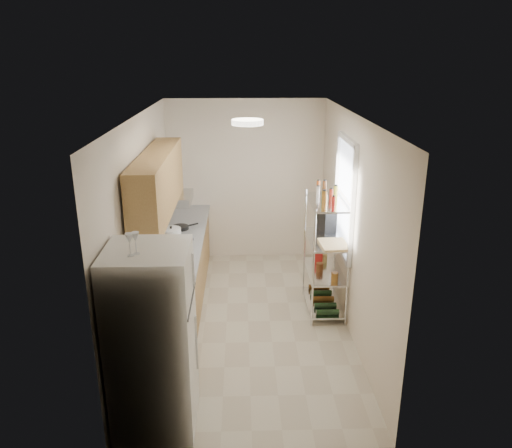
{
  "coord_description": "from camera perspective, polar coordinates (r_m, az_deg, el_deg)",
  "views": [
    {
      "loc": [
        -0.07,
        -5.63,
        3.28
      ],
      "look_at": [
        0.11,
        0.25,
        1.24
      ],
      "focal_mm": 35.0,
      "sensor_mm": 36.0,
      "label": 1
    }
  ],
  "objects": [
    {
      "name": "cutting_board",
      "position": [
        6.22,
        8.89,
        -2.34
      ],
      "size": [
        0.36,
        0.45,
        0.03
      ],
      "primitive_type": "cube",
      "rotation": [
        0.0,
        0.0,
        0.07
      ],
      "color": "tan",
      "rests_on": "bakers_rack"
    },
    {
      "name": "rice_cooker",
      "position": [
        6.58,
        -9.65,
        -1.36
      ],
      "size": [
        0.26,
        0.26,
        0.21
      ],
      "primitive_type": "cylinder",
      "color": "silver",
      "rests_on": "counter_run"
    },
    {
      "name": "frying_pan_large",
      "position": [
        6.75,
        -9.76,
        -1.56
      ],
      "size": [
        0.35,
        0.35,
        0.05
      ],
      "primitive_type": "cylinder",
      "rotation": [
        0.0,
        0.0,
        -0.23
      ],
      "color": "black",
      "rests_on": "counter_run"
    },
    {
      "name": "room",
      "position": [
        5.97,
        -0.95,
        -0.21
      ],
      "size": [
        2.52,
        4.42,
        2.62
      ],
      "color": "#BEB49A",
      "rests_on": "ground"
    },
    {
      "name": "espresso_machine",
      "position": [
        6.69,
        8.08,
        0.48
      ],
      "size": [
        0.24,
        0.3,
        0.3
      ],
      "primitive_type": "cube",
      "rotation": [
        0.0,
        0.0,
        0.31
      ],
      "color": "black",
      "rests_on": "bakers_rack"
    },
    {
      "name": "frying_pan_small",
      "position": [
        7.12,
        -8.62,
        -0.39
      ],
      "size": [
        0.32,
        0.32,
        0.05
      ],
      "primitive_type": "cylinder",
      "rotation": [
        0.0,
        0.0,
        0.62
      ],
      "color": "black",
      "rests_on": "counter_run"
    },
    {
      "name": "refrigerator",
      "position": [
        4.62,
        -11.72,
        -12.83
      ],
      "size": [
        0.71,
        0.71,
        1.73
      ],
      "primitive_type": "cube",
      "color": "silver",
      "rests_on": "ground"
    },
    {
      "name": "range_hood",
      "position": [
        6.86,
        -9.46,
        2.9
      ],
      "size": [
        0.5,
        0.6,
        0.12
      ],
      "primitive_type": "cube",
      "color": "#B7BABC",
      "rests_on": "room"
    },
    {
      "name": "upper_cabinets",
      "position": [
        6.0,
        -11.15,
        4.6
      ],
      "size": [
        0.33,
        2.2,
        0.72
      ],
      "primitive_type": "cube",
      "color": "#A78147",
      "rests_on": "room"
    },
    {
      "name": "counter_run",
      "position": [
        6.75,
        -8.83,
        -5.85
      ],
      "size": [
        0.63,
        3.51,
        0.9
      ],
      "color": "#A78147",
      "rests_on": "ground"
    },
    {
      "name": "wine_glass_a",
      "position": [
        4.09,
        -14.23,
        -2.31
      ],
      "size": [
        0.07,
        0.07,
        0.19
      ],
      "primitive_type": null,
      "color": "silver",
      "rests_on": "refrigerator"
    },
    {
      "name": "wine_glass_b",
      "position": [
        4.12,
        -13.59,
        -2.16
      ],
      "size": [
        0.07,
        0.07,
        0.19
      ],
      "primitive_type": null,
      "color": "silver",
      "rests_on": "refrigerator"
    },
    {
      "name": "bakers_rack",
      "position": [
        6.4,
        8.04,
        -0.86
      ],
      "size": [
        0.45,
        0.9,
        1.73
      ],
      "color": "silver",
      "rests_on": "ground"
    },
    {
      "name": "ceiling_dome",
      "position": [
        5.38,
        -0.98,
        11.57
      ],
      "size": [
        0.34,
        0.34,
        0.05
      ],
      "primitive_type": "cylinder",
      "color": "white",
      "rests_on": "room"
    },
    {
      "name": "window",
      "position": [
        6.36,
        10.1,
        3.07
      ],
      "size": [
        0.06,
        1.0,
        1.46
      ],
      "primitive_type": "cube",
      "color": "white",
      "rests_on": "room"
    },
    {
      "name": "storage_bag",
      "position": [
        6.87,
        7.19,
        -3.53
      ],
      "size": [
        0.14,
        0.17,
        0.17
      ],
      "primitive_type": "cube",
      "rotation": [
        0.0,
        0.0,
        -0.2
      ],
      "color": "#B41D16",
      "rests_on": "bakers_rack"
    }
  ]
}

